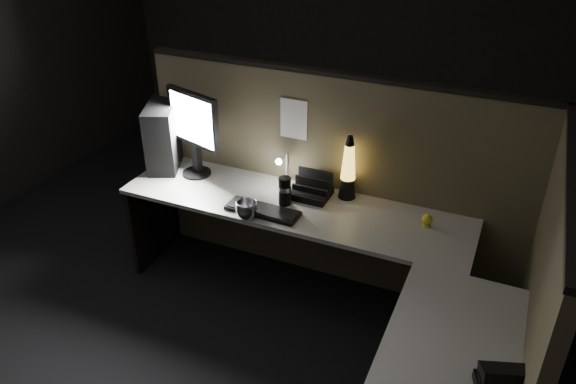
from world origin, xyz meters
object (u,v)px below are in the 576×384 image
at_px(pc_tower, 164,135).
at_px(lava_lamp, 348,172).
at_px(keyboard, 263,211).
at_px(monitor, 194,126).

xyz_separation_m(pc_tower, lava_lamp, (1.36, 0.08, -0.05)).
bearing_deg(keyboard, pc_tower, 162.87).
height_order(pc_tower, monitor, monitor).
xyz_separation_m(pc_tower, keyboard, (0.93, -0.32, -0.22)).
distance_m(monitor, lava_lamp, 1.10).
xyz_separation_m(keyboard, lava_lamp, (0.42, 0.40, 0.17)).
bearing_deg(pc_tower, monitor, -30.38).
relative_size(monitor, lava_lamp, 1.37).
distance_m(monitor, keyboard, 0.79).
bearing_deg(lava_lamp, keyboard, -136.96).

